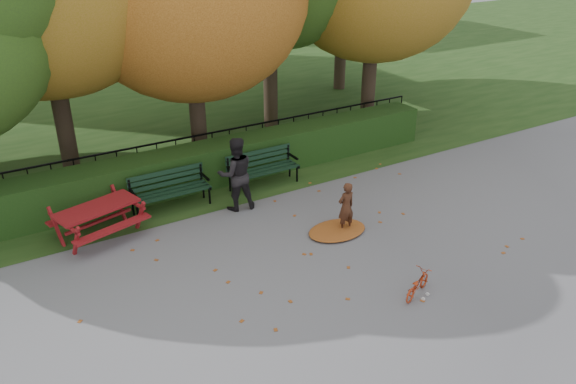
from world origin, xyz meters
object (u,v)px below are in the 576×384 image
bench_right (262,166)px  child (346,207)px  bicycle (417,284)px  adult (236,174)px  bench_left (169,187)px  picnic_table (98,213)px

bench_right → child: bearing=-81.8°
bench_right → child: child is taller
child → bicycle: 2.55m
adult → bench_left: bearing=-21.5°
bench_right → child: (0.42, -2.92, 0.04)m
bench_left → picnic_table: bench_left is taller
bench_left → picnic_table: 1.80m
bench_right → bicycle: (0.14, -5.43, -0.30)m
bench_left → picnic_table: bearing=-163.8°
bench_right → bicycle: 5.44m
child → adult: 2.62m
bench_left → child: size_ratio=1.62×
bicycle → bench_left: bearing=2.7°
picnic_table → bicycle: 6.53m
bench_right → picnic_table: bench_right is taller
picnic_table → bench_right: bearing=-8.4°
bench_left → bicycle: 6.00m
bench_left → adult: 1.57m
child → bicycle: size_ratio=1.31×
bench_right → bicycle: bearing=-88.5°
picnic_table → adult: bearing=-21.0°
picnic_table → child: size_ratio=1.76×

